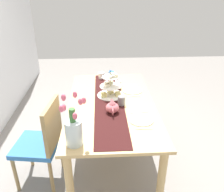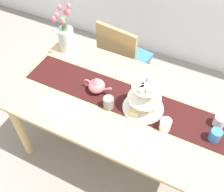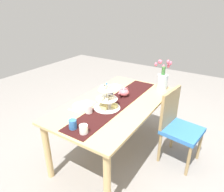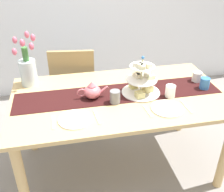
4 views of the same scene
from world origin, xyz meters
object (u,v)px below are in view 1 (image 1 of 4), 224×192
(fork_right, at_px, (134,96))
(tiered_cake_stand, at_px, (111,87))
(mug_white_text, at_px, (118,85))
(knife_left, at_px, (139,112))
(tulip_vase, at_px, (74,129))
(dinner_plate_right, at_px, (132,90))
(dining_table, at_px, (111,111))
(chair_left, at_px, (43,140))
(fork_left, at_px, (144,129))
(mug_grey, at_px, (121,101))
(cream_jug, at_px, (102,76))
(mug_orange, at_px, (112,75))
(dinner_plate_left, at_px, (141,120))
(teapot, at_px, (112,107))
(knife_right, at_px, (131,86))

(fork_right, bearing_deg, tiered_cake_stand, 83.21)
(mug_white_text, bearing_deg, knife_left, -164.80)
(tulip_vase, bearing_deg, dinner_plate_right, -31.27)
(dining_table, xyz_separation_m, dinner_plate_right, (0.29, -0.26, 0.11))
(chair_left, relative_size, dinner_plate_right, 3.96)
(tulip_vase, distance_m, fork_left, 0.63)
(dining_table, bearing_deg, mug_grey, -119.62)
(tiered_cake_stand, height_order, cream_jug, tiered_cake_stand)
(fork_left, bearing_deg, mug_white_text, 10.32)
(chair_left, xyz_separation_m, dinner_plate_right, (0.60, -0.95, 0.24))
(fork_left, xyz_separation_m, mug_orange, (1.20, 0.22, 0.04))
(tiered_cake_stand, bearing_deg, cream_jug, 10.43)
(dinner_plate_right, bearing_deg, dinner_plate_left, 180.00)
(teapot, bearing_deg, mug_grey, -34.02)
(knife_right, bearing_deg, tiered_cake_stand, 134.75)
(chair_left, xyz_separation_m, knife_left, (0.09, -0.95, 0.24))
(fork_right, bearing_deg, dinner_plate_right, 0.00)
(dinner_plate_left, xyz_separation_m, mug_white_text, (0.73, 0.16, 0.04))
(mug_orange, bearing_deg, knife_right, -139.07)
(dining_table, height_order, mug_white_text, mug_white_text)
(tulip_vase, height_order, knife_right, tulip_vase)
(dinner_plate_left, bearing_deg, tulip_vase, 118.59)
(fork_right, height_order, knife_right, same)
(dinner_plate_left, xyz_separation_m, mug_grey, (0.31, 0.16, 0.05))
(knife_right, bearing_deg, tulip_vase, 152.15)
(fork_left, distance_m, knife_left, 0.29)
(dining_table, relative_size, cream_jug, 19.46)
(cream_jug, relative_size, mug_orange, 0.89)
(mug_white_text, distance_m, mug_orange, 0.33)
(tulip_vase, bearing_deg, cream_jug, -9.61)
(cream_jug, relative_size, dinner_plate_left, 0.37)
(knife_left, xyz_separation_m, mug_orange, (0.91, 0.22, 0.04))
(dinner_plate_left, distance_m, fork_right, 0.50)
(dinner_plate_right, bearing_deg, teapot, 152.21)
(knife_right, bearing_deg, dinner_plate_right, 180.00)
(teapot, distance_m, tulip_vase, 0.58)
(mug_white_text, bearing_deg, dinner_plate_right, -117.81)
(tulip_vase, xyz_separation_m, fork_right, (0.83, -0.59, -0.14))
(knife_left, distance_m, fork_right, 0.36)
(dinner_plate_left, bearing_deg, fork_right, 0.00)
(dinner_plate_left, xyz_separation_m, fork_right, (0.50, 0.00, -0.00))
(knife_left, bearing_deg, mug_white_text, 15.20)
(tulip_vase, relative_size, fork_left, 2.87)
(dining_table, height_order, fork_left, fork_left)
(chair_left, bearing_deg, mug_grey, -72.46)
(dinner_plate_right, bearing_deg, knife_right, 0.00)
(dinner_plate_left, bearing_deg, dinner_plate_right, 0.00)
(dining_table, relative_size, knife_right, 9.73)
(knife_left, height_order, knife_right, same)
(mug_grey, bearing_deg, cream_jug, 14.78)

